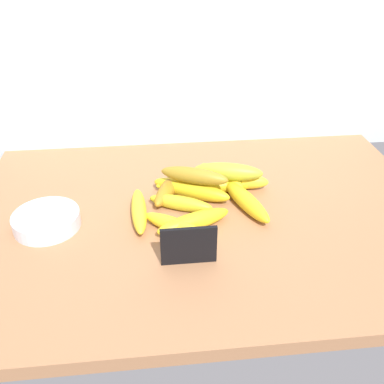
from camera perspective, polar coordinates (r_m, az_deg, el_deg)
counter_top at (r=101.60cm, az=1.94°, el=-3.41°), size 110.00×76.00×3.00cm
back_wall at (r=124.17cm, az=-0.38°, el=20.21°), size 130.00×2.00×70.00cm
chalkboard_sign at (r=84.51cm, az=-0.44°, el=-7.25°), size 11.00×1.80×8.40cm
fruit_bowl at (r=100.49cm, az=-18.64°, el=-3.57°), size 14.58×14.58×3.35cm
banana_0 at (r=105.11cm, az=-0.12°, el=0.33°), size 19.53×13.56×4.33cm
banana_1 at (r=106.55cm, az=-3.01°, el=0.64°), size 10.61×17.59×3.94cm
banana_2 at (r=98.69cm, az=-7.01°, el=-2.58°), size 4.17×17.82×3.43cm
banana_3 at (r=100.85cm, az=-1.51°, el=-1.47°), size 15.51×9.26×3.48cm
banana_4 at (r=93.25cm, az=-1.92°, el=-4.60°), size 15.78×13.38×3.53cm
banana_5 at (r=109.63cm, az=5.93°, el=1.60°), size 16.44×8.52×4.36cm
banana_6 at (r=109.96cm, az=0.08°, el=1.64°), size 19.53×7.99×3.54cm
banana_7 at (r=111.00cm, az=3.79°, el=2.07°), size 12.14×15.18×4.20cm
banana_8 at (r=101.89cm, az=7.16°, el=-1.17°), size 9.95×19.04×4.02cm
banana_9 at (r=107.89cm, az=4.21°, el=0.81°), size 17.17×3.58×3.25cm
banana_10 at (r=94.45cm, az=0.24°, el=-3.89°), size 17.69×10.03×3.92cm
banana_11 at (r=102.68cm, az=0.29°, el=2.18°), size 16.78×10.11×3.90cm
banana_12 at (r=106.53cm, az=4.81°, el=2.71°), size 17.52×8.40×4.35cm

